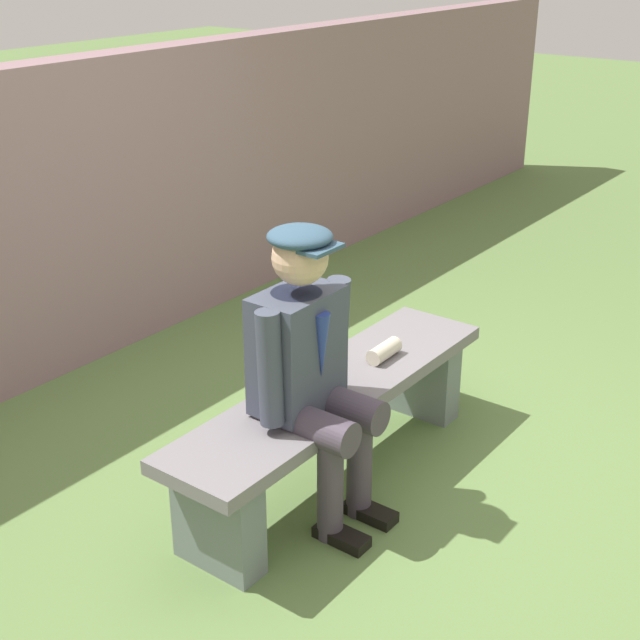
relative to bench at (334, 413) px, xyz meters
The scene contains 5 objects.
ground_plane 0.34m from the bench, ahead, with size 30.00×30.00×0.00m, color #5C7A41.
bench is the anchor object (origin of this frame).
seated_man 0.46m from the bench, 13.71° to the left, with size 0.55×0.55×1.29m.
rolled_magazine 0.40m from the bench, behind, with size 0.08×0.08×0.20m, color beige.
stadium_wall 2.04m from the bench, 90.00° to the right, with size 12.00×0.24×1.72m, color gray.
Camera 1 is at (2.86, 2.07, 2.35)m, focal length 50.23 mm.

